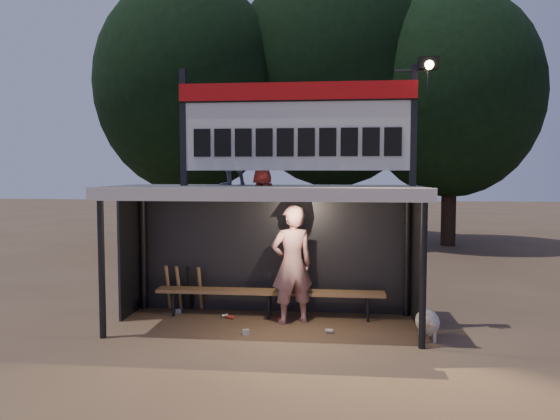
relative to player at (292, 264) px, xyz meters
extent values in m
plane|color=brown|center=(-0.42, -0.23, -1.00)|extent=(80.00, 80.00, 0.00)
imported|color=silver|center=(0.00, 0.00, 0.00)|extent=(0.86, 0.73, 1.99)
imported|color=gray|center=(-1.08, 0.10, 1.91)|extent=(0.72, 0.70, 1.17)
imported|color=maroon|center=(-0.47, -0.15, 1.76)|extent=(0.51, 0.45, 0.88)
cube|color=#404043|center=(-0.42, -0.23, 1.26)|extent=(5.00, 2.00, 0.12)
cube|color=silver|center=(-0.42, -1.25, 1.22)|extent=(5.10, 0.06, 0.20)
cylinder|color=black|center=(-2.82, -1.13, 0.10)|extent=(0.10, 0.10, 2.20)
cylinder|color=black|center=(1.98, -1.13, 0.10)|extent=(0.10, 0.10, 2.20)
cylinder|color=black|center=(-2.82, 0.67, 0.10)|extent=(0.10, 0.10, 2.20)
cylinder|color=black|center=(1.98, 0.67, 0.10)|extent=(0.10, 0.10, 2.20)
cube|color=black|center=(-0.42, 0.77, 0.10)|extent=(5.00, 0.04, 2.20)
cube|color=black|center=(-2.92, 0.27, 0.10)|extent=(0.04, 1.00, 2.20)
cube|color=black|center=(2.08, 0.27, 0.10)|extent=(0.04, 1.00, 2.20)
cylinder|color=black|center=(-0.42, 0.77, 1.15)|extent=(5.00, 0.06, 0.06)
cube|color=black|center=(-1.77, -0.23, 2.27)|extent=(0.10, 0.10, 1.90)
cube|color=black|center=(1.93, -0.23, 2.27)|extent=(0.10, 0.10, 1.90)
cube|color=silver|center=(0.08, -0.23, 2.27)|extent=(3.80, 0.08, 1.40)
cube|color=red|center=(0.08, -0.28, 2.83)|extent=(3.80, 0.04, 0.28)
cube|color=black|center=(0.08, -0.29, 2.68)|extent=(3.80, 0.02, 0.03)
cube|color=black|center=(-1.45, -0.28, 2.02)|extent=(0.27, 0.03, 0.45)
cube|color=black|center=(-1.11, -0.28, 2.02)|extent=(0.27, 0.03, 0.45)
cube|color=black|center=(-0.77, -0.28, 2.02)|extent=(0.27, 0.03, 0.45)
cube|color=black|center=(-0.43, -0.28, 2.02)|extent=(0.27, 0.03, 0.45)
cube|color=black|center=(-0.09, -0.28, 2.02)|extent=(0.27, 0.03, 0.45)
cube|color=black|center=(0.25, -0.28, 2.02)|extent=(0.27, 0.03, 0.45)
cube|color=black|center=(0.59, -0.28, 2.02)|extent=(0.27, 0.03, 0.45)
cube|color=black|center=(0.93, -0.28, 2.02)|extent=(0.27, 0.03, 0.45)
cube|color=black|center=(1.27, -0.28, 2.02)|extent=(0.27, 0.03, 0.45)
cube|color=black|center=(1.61, -0.28, 2.02)|extent=(0.27, 0.03, 0.45)
cylinder|color=black|center=(1.88, -0.23, 3.12)|extent=(0.50, 0.04, 0.04)
cylinder|color=black|center=(2.13, -0.23, 2.97)|extent=(0.04, 0.04, 0.30)
cube|color=black|center=(2.13, -0.28, 3.22)|extent=(0.30, 0.22, 0.18)
sphere|color=#FFD88C|center=(2.13, -0.37, 3.18)|extent=(0.14, 0.14, 0.14)
cube|color=olive|center=(-0.42, 0.32, -0.55)|extent=(4.00, 0.35, 0.06)
cylinder|color=black|center=(-2.12, 0.20, -0.77)|extent=(0.05, 0.05, 0.45)
cylinder|color=black|center=(-2.12, 0.44, -0.77)|extent=(0.05, 0.05, 0.45)
cylinder|color=black|center=(-0.42, 0.20, -0.77)|extent=(0.05, 0.05, 0.45)
cylinder|color=black|center=(-0.42, 0.44, -0.77)|extent=(0.05, 0.05, 0.45)
cylinder|color=black|center=(1.28, 0.20, -0.77)|extent=(0.05, 0.05, 0.45)
cylinder|color=black|center=(1.28, 0.44, -0.77)|extent=(0.05, 0.05, 0.45)
cylinder|color=black|center=(-4.42, 9.77, 0.87)|extent=(0.50, 0.50, 3.74)
ellipsoid|color=black|center=(-4.42, 9.77, 4.53)|extent=(6.46, 6.46, 7.48)
cylinder|color=#312216|center=(0.58, 11.27, 1.09)|extent=(0.50, 0.50, 4.18)
ellipsoid|color=black|center=(0.58, 11.27, 5.18)|extent=(7.22, 7.22, 8.36)
cylinder|color=#301F15|center=(4.58, 10.27, 0.76)|extent=(0.50, 0.50, 3.52)
ellipsoid|color=black|center=(4.58, 10.27, 4.20)|extent=(6.08, 6.08, 7.04)
ellipsoid|color=beige|center=(2.13, -0.67, -0.73)|extent=(0.36, 0.58, 0.36)
sphere|color=silver|center=(2.13, -0.95, -0.64)|extent=(0.22, 0.22, 0.22)
cone|color=beige|center=(2.13, -1.05, -0.66)|extent=(0.10, 0.10, 0.10)
cone|color=beige|center=(2.08, -0.97, -0.54)|extent=(0.06, 0.06, 0.07)
cone|color=beige|center=(2.18, -0.97, -0.54)|extent=(0.06, 0.06, 0.07)
cylinder|color=white|center=(2.05, -0.85, -0.91)|extent=(0.05, 0.05, 0.18)
cylinder|color=beige|center=(2.21, -0.85, -0.91)|extent=(0.05, 0.05, 0.18)
cylinder|color=white|center=(2.05, -0.49, -0.91)|extent=(0.05, 0.05, 0.18)
cylinder|color=white|center=(2.21, -0.49, -0.91)|extent=(0.05, 0.05, 0.18)
cylinder|color=#EFE5CF|center=(2.13, -0.37, -0.66)|extent=(0.04, 0.16, 0.14)
cylinder|color=#9E7349|center=(-2.33, 0.59, -0.57)|extent=(0.08, 0.27, 0.84)
cylinder|color=#9F744A|center=(-2.13, 0.59, -0.57)|extent=(0.08, 0.30, 0.83)
cylinder|color=black|center=(-1.93, 0.59, -0.57)|extent=(0.09, 0.33, 0.83)
cylinder|color=#966E46|center=(-1.73, 0.59, -0.57)|extent=(0.08, 0.35, 0.82)
cube|color=#AD2A1D|center=(-0.21, 0.03, -0.96)|extent=(0.08, 0.10, 0.08)
cylinder|color=#B8B8BD|center=(-1.20, 0.20, -0.96)|extent=(0.13, 0.13, 0.07)
cube|color=beige|center=(-0.67, -0.74, -0.96)|extent=(0.12, 0.10, 0.08)
cylinder|color=red|center=(-1.08, 0.12, -0.96)|extent=(0.13, 0.10, 0.07)
cube|color=#A4A4A8|center=(-2.09, 0.43, -0.96)|extent=(0.11, 0.08, 0.08)
cylinder|color=beige|center=(0.64, -0.53, -0.96)|extent=(0.13, 0.08, 0.07)
camera|label=1|loc=(0.74, -9.03, 1.55)|focal=35.00mm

